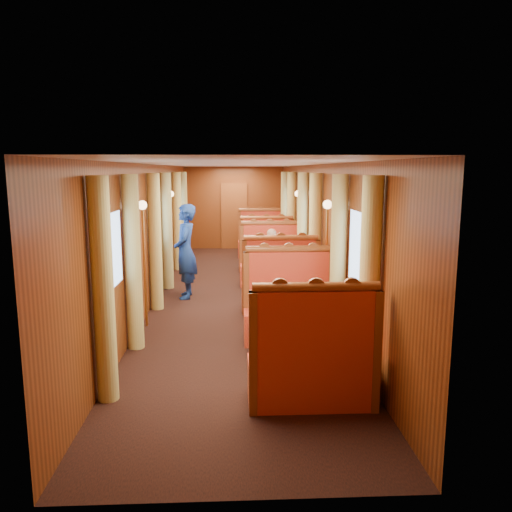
{
  "coord_description": "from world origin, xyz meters",
  "views": [
    {
      "loc": [
        -0.05,
        -9.31,
        2.4
      ],
      "look_at": [
        0.32,
        -1.51,
        1.05
      ],
      "focal_mm": 35.0,
      "sensor_mm": 36.0,
      "label": 1
    }
  ],
  "objects": [
    {
      "name": "curtain_right_near_b",
      "position": [
        1.38,
        -2.72,
        1.18
      ],
      "size": [
        0.22,
        0.22,
        2.35
      ],
      "primitive_type": "cylinder",
      "color": "#DACD70",
      "rests_on": "floor"
    },
    {
      "name": "window_left_near",
      "position": [
        -1.49,
        -3.5,
        1.45
      ],
      "size": [
        0.01,
        1.2,
        0.9
      ],
      "primitive_type": null,
      "rotation": [
        1.57,
        0.0,
        1.57
      ],
      "color": "#86ADDE",
      "rests_on": "wall_left"
    },
    {
      "name": "table_far",
      "position": [
        0.75,
        3.5,
        0.38
      ],
      "size": [
        1.05,
        0.72,
        0.75
      ],
      "primitive_type": "cube",
      "color": "white",
      "rests_on": "floor"
    },
    {
      "name": "window_right_mid",
      "position": [
        1.49,
        0.0,
        1.45
      ],
      "size": [
        0.01,
        1.2,
        0.9
      ],
      "primitive_type": null,
      "rotation": [
        1.57,
        0.0,
        -1.57
      ],
      "color": "#86ADDE",
      "rests_on": "wall_right"
    },
    {
      "name": "banquette_near_aft",
      "position": [
        0.75,
        -2.49,
        0.42
      ],
      "size": [
        1.3,
        0.55,
        1.34
      ],
      "color": "#AE1315",
      "rests_on": "floor"
    },
    {
      "name": "sconce_left_aft",
      "position": [
        -1.4,
        1.75,
        1.38
      ],
      "size": [
        0.14,
        0.14,
        1.95
      ],
      "color": "#BF8C3F",
      "rests_on": "floor"
    },
    {
      "name": "wall_left",
      "position": [
        -1.5,
        0.0,
        1.25
      ],
      "size": [
        0.01,
        12.0,
        2.5
      ],
      "primitive_type": null,
      "rotation": [
        1.57,
        0.0,
        1.57
      ],
      "color": "brown",
      "rests_on": "floor"
    },
    {
      "name": "wall_far",
      "position": [
        0.0,
        6.0,
        1.25
      ],
      "size": [
        3.0,
        0.01,
        2.5
      ],
      "primitive_type": null,
      "rotation": [
        1.57,
        0.0,
        0.0
      ],
      "color": "brown",
      "rests_on": "floor"
    },
    {
      "name": "rose_vase_mid",
      "position": [
        0.75,
        -0.02,
        0.93
      ],
      "size": [
        0.06,
        0.06,
        0.36
      ],
      "rotation": [
        0.0,
        0.0,
        -0.15
      ],
      "color": "silver",
      "rests_on": "table_mid"
    },
    {
      "name": "curtain_left_far_b",
      "position": [
        -1.38,
        4.28,
        1.18
      ],
      "size": [
        0.22,
        0.22,
        2.35
      ],
      "primitive_type": "cylinder",
      "color": "#DACD70",
      "rests_on": "floor"
    },
    {
      "name": "curtain_left_mid_a",
      "position": [
        -1.38,
        -0.78,
        1.18
      ],
      "size": [
        0.22,
        0.22,
        2.35
      ],
      "primitive_type": "cylinder",
      "color": "#DACD70",
      "rests_on": "floor"
    },
    {
      "name": "banquette_far_fwd",
      "position": [
        0.75,
        2.49,
        0.42
      ],
      "size": [
        1.3,
        0.55,
        1.34
      ],
      "color": "#AE1315",
      "rests_on": "floor"
    },
    {
      "name": "fruit_plate",
      "position": [
        1.04,
        -3.64,
        0.77
      ],
      "size": [
        0.22,
        0.22,
        0.05
      ],
      "rotation": [
        0.0,
        0.0,
        -0.22
      ],
      "color": "white",
      "rests_on": "table_near"
    },
    {
      "name": "window_left_far",
      "position": [
        -1.49,
        3.5,
        1.45
      ],
      "size": [
        0.01,
        1.2,
        0.9
      ],
      "primitive_type": null,
      "rotation": [
        1.57,
        0.0,
        1.57
      ],
      "color": "#86ADDE",
      "rests_on": "wall_left"
    },
    {
      "name": "sconce_right_aft",
      "position": [
        1.4,
        1.75,
        1.38
      ],
      "size": [
        0.14,
        0.14,
        1.95
      ],
      "color": "#BF8C3F",
      "rests_on": "floor"
    },
    {
      "name": "curtain_left_mid_b",
      "position": [
        -1.38,
        0.78,
        1.18
      ],
      "size": [
        0.22,
        0.22,
        2.35
      ],
      "primitive_type": "cylinder",
      "color": "#DACD70",
      "rests_on": "floor"
    },
    {
      "name": "curtain_right_far_b",
      "position": [
        1.38,
        4.28,
        1.18
      ],
      "size": [
        0.22,
        0.22,
        2.35
      ],
      "primitive_type": "cylinder",
      "color": "#DACD70",
      "rests_on": "floor"
    },
    {
      "name": "banquette_near_fwd",
      "position": [
        0.75,
        -4.51,
        0.42
      ],
      "size": [
        1.3,
        0.55,
        1.34
      ],
      "color": "#AE1315",
      "rests_on": "floor"
    },
    {
      "name": "table_near",
      "position": [
        0.75,
        -3.5,
        0.38
      ],
      "size": [
        1.05,
        0.72,
        0.75
      ],
      "primitive_type": "cube",
      "color": "white",
      "rests_on": "floor"
    },
    {
      "name": "tea_tray",
      "position": [
        0.65,
        -3.54,
        0.76
      ],
      "size": [
        0.34,
        0.26,
        0.01
      ],
      "primitive_type": "cube",
      "rotation": [
        0.0,
        0.0,
        0.0
      ],
      "color": "silver",
      "rests_on": "table_near"
    },
    {
      "name": "sconce_right_fore",
      "position": [
        1.4,
        -1.75,
        1.38
      ],
      "size": [
        0.14,
        0.14,
        1.95
      ],
      "color": "#BF8C3F",
      "rests_on": "floor"
    },
    {
      "name": "rose_vase_far",
      "position": [
        0.76,
        3.48,
        0.93
      ],
      "size": [
        0.06,
        0.06,
        0.36
      ],
      "rotation": [
        0.0,
        0.0,
        -0.42
      ],
      "color": "silver",
      "rests_on": "table_far"
    },
    {
      "name": "sconce_left_fore",
      "position": [
        -1.4,
        -1.75,
        1.38
      ],
      "size": [
        0.14,
        0.14,
        1.95
      ],
      "color": "#BF8C3F",
      "rests_on": "floor"
    },
    {
      "name": "ceiling",
      "position": [
        0.0,
        0.0,
        2.5
      ],
      "size": [
        3.0,
        12.0,
        0.01
      ],
      "primitive_type": null,
      "rotation": [
        3.14,
        0.0,
        0.0
      ],
      "color": "silver",
      "rests_on": "wall_left"
    },
    {
      "name": "curtain_right_mid_a",
      "position": [
        1.38,
        -0.78,
        1.18
      ],
      "size": [
        0.22,
        0.22,
        2.35
      ],
      "primitive_type": "cylinder",
      "color": "#DACD70",
      "rests_on": "floor"
    },
    {
      "name": "teapot_right",
      "position": [
        0.73,
        -3.64,
        0.8
      ],
      "size": [
        0.16,
        0.13,
        0.11
      ],
      "primitive_type": null,
      "rotation": [
        0.0,
        0.0,
        -0.26
      ],
      "color": "silver",
      "rests_on": "tea_tray"
    },
    {
      "name": "steward",
      "position": [
        -0.94,
        -0.02,
        0.89
      ],
      "size": [
        0.46,
        0.67,
        1.78
      ],
      "primitive_type": "imported",
      "rotation": [
        0.0,
        0.0,
        -1.52
      ],
      "color": "navy",
      "rests_on": "floor"
    },
    {
      "name": "floor",
      "position": [
        0.0,
        0.0,
        0.0
      ],
      "size": [
        3.0,
        12.0,
        0.01
      ],
      "primitive_type": null,
      "color": "black",
      "rests_on": "ground"
    },
    {
      "name": "table_mid",
      "position": [
        0.75,
        0.0,
        0.38
      ],
      "size": [
        1.05,
        0.72,
        0.75
      ],
      "primitive_type": "cube",
      "color": "white",
      "rests_on": "floor"
    },
    {
      "name": "teapot_left",
      "position": [
        0.56,
        -3.57,
        0.82
      ],
      "size": [
        0.16,
        0.12,
        0.13
      ],
      "primitive_type": null,
      "rotation": [
        0.0,
        0.0,
        0.0
      ],
      "color": "silver",
      "rests_on": "tea_tray"
    },
    {
      "name": "curtain_left_far_a",
      "position": [
        -1.38,
        2.72,
        1.18
      ],
      "size": [
        0.22,
        0.22,
        2.35
      ],
      "primitive_type": "cylinder",
      "color": "#DACD70",
      "rests_on": "floor"
    },
    {
      "name": "window_left_mid",
      "position": [
        -1.49,
        0.0,
        1.45
      ],
      "size": [
        0.01,
        1.2,
        0.9
      ],
      "primitive_type": null,
      "rotation": [
        1.57,
        0.0,
        1.57
      ],
      "color": "#86ADDE",
      "rests_on": "wall_left"
    },
    {
      "name": "wall_right",
      "position": [
        1.5,
        0.0,
        1.25
      ],
      "size": [
        0.01,
        12.0,
        2.5
      ],
      "primitive_type": null,
      "rotation": [
        1.57,
        0.0,
        -1.57
      ],
      "color": "brown",
      "rests_on": "floor"
    },
    {
      "name": "curtain_right_near_a",
      "position": [
        1.38,
        -4.28,
        1.18
      ],
      "size": [
        0.22,
        0.22,
        2.35
      ],
      "primitive_type": "cylinder",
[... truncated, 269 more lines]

